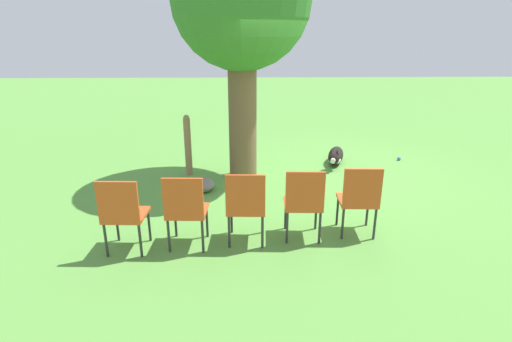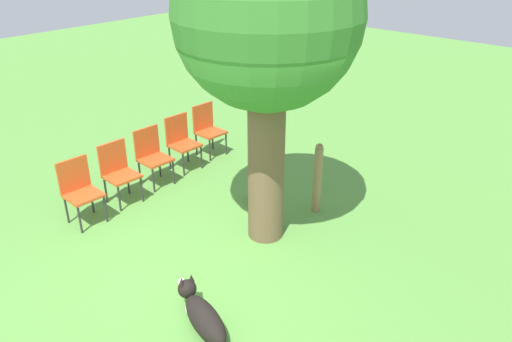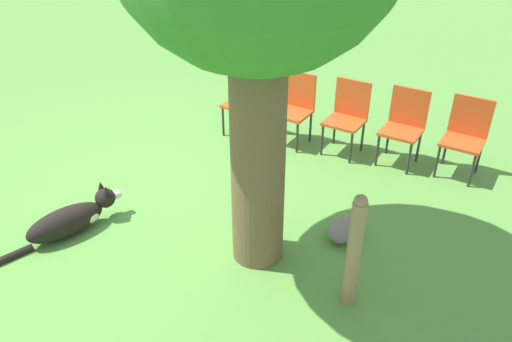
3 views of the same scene
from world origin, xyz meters
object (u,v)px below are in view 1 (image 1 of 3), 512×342
(oak_tree, at_px, (241,4))
(red_chair_2, at_px, (246,204))
(red_chair_3, at_px, (186,207))
(fence_post, at_px, (188,145))
(red_chair_0, at_px, (359,197))
(dog, at_px, (335,156))
(red_chair_1, at_px, (304,200))
(tennis_ball, at_px, (399,159))
(red_chair_4, at_px, (123,211))

(oak_tree, xyz_separation_m, red_chair_2, (-2.28, -0.05, -2.22))
(red_chair_2, relative_size, red_chair_3, 1.00)
(oak_tree, distance_m, red_chair_3, 3.30)
(fence_post, height_order, red_chair_0, fence_post)
(dog, relative_size, red_chair_0, 1.38)
(dog, relative_size, fence_post, 1.19)
(red_chair_1, height_order, red_chair_2, same)
(red_chair_3, bearing_deg, oak_tree, -12.37)
(dog, distance_m, tennis_ball, 1.30)
(fence_post, relative_size, red_chair_3, 1.16)
(fence_post, xyz_separation_m, red_chair_3, (-2.51, -0.31, -0.02))
(fence_post, bearing_deg, tennis_ball, -80.48)
(dog, bearing_deg, red_chair_0, 10.92)
(dog, bearing_deg, oak_tree, -52.50)
(tennis_ball, bearing_deg, oak_tree, 105.09)
(red_chair_2, bearing_deg, red_chair_3, 99.49)
(fence_post, bearing_deg, red_chair_0, -134.15)
(tennis_ball, bearing_deg, dog, 98.48)
(red_chair_0, xyz_separation_m, red_chair_3, (-0.25, 2.02, 0.00))
(red_chair_1, bearing_deg, oak_tree, 20.60)
(red_chair_2, xyz_separation_m, red_chair_4, (-0.16, 1.34, 0.00))
(fence_post, xyz_separation_m, red_chair_2, (-2.42, -0.98, -0.02))
(red_chair_0, xyz_separation_m, red_chair_4, (-0.33, 2.69, 0.00))
(oak_tree, distance_m, red_chair_0, 3.37)
(dog, bearing_deg, red_chair_2, -12.26)
(oak_tree, bearing_deg, tennis_ball, -74.91)
(fence_post, relative_size, red_chair_0, 1.16)
(fence_post, relative_size, red_chair_1, 1.16)
(red_chair_0, distance_m, red_chair_2, 1.35)
(red_chair_0, relative_size, red_chair_4, 1.00)
(oak_tree, relative_size, red_chair_2, 4.31)
(red_chair_4, height_order, tennis_ball, red_chair_4)
(red_chair_1, relative_size, tennis_ball, 13.22)
(red_chair_1, distance_m, red_chair_2, 0.68)
(oak_tree, distance_m, red_chair_4, 3.55)
(fence_post, distance_m, red_chair_2, 2.62)
(red_chair_1, xyz_separation_m, red_chair_2, (-0.08, 0.67, 0.00))
(oak_tree, xyz_separation_m, dog, (0.62, -1.71, -2.58))
(red_chair_3, bearing_deg, red_chair_0, -80.51)
(oak_tree, relative_size, fence_post, 3.71)
(red_chair_0, relative_size, red_chair_1, 1.00)
(red_chair_0, distance_m, red_chair_1, 0.68)
(fence_post, xyz_separation_m, red_chair_4, (-2.59, 0.36, -0.02))
(red_chair_2, relative_size, red_chair_4, 1.00)
(red_chair_3, bearing_deg, red_chair_2, -80.51)
(red_chair_2, bearing_deg, fence_post, 24.61)
(red_chair_4, bearing_deg, red_chair_1, -80.51)
(red_chair_2, bearing_deg, oak_tree, 3.65)
(fence_post, height_order, red_chair_4, fence_post)
(red_chair_0, bearing_deg, red_chair_2, 99.49)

